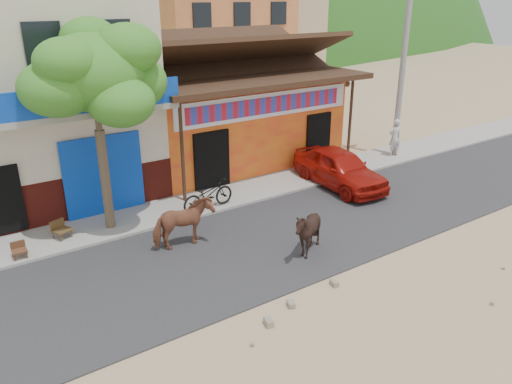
% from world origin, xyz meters
% --- Properties ---
extents(ground, '(120.00, 120.00, 0.00)m').
position_xyz_m(ground, '(0.00, 0.00, 0.00)').
color(ground, '#9E825B').
rests_on(ground, ground).
extents(road, '(60.00, 5.00, 0.04)m').
position_xyz_m(road, '(0.00, 2.50, 0.02)').
color(road, '#28282B').
rests_on(road, ground).
extents(sidewalk, '(60.00, 2.00, 0.12)m').
position_xyz_m(sidewalk, '(0.00, 6.00, 0.06)').
color(sidewalk, gray).
rests_on(sidewalk, ground).
extents(dance_club, '(8.00, 6.00, 3.60)m').
position_xyz_m(dance_club, '(2.00, 10.00, 1.80)').
color(dance_club, orange).
rests_on(dance_club, ground).
extents(cafe_building, '(7.00, 6.00, 7.00)m').
position_xyz_m(cafe_building, '(-5.50, 10.00, 3.50)').
color(cafe_building, beige).
rests_on(cafe_building, ground).
extents(apartment_front, '(9.00, 9.00, 12.00)m').
position_xyz_m(apartment_front, '(9.00, 24.00, 6.00)').
color(apartment_front, '#CC723F').
rests_on(apartment_front, ground).
extents(apartment_rear, '(8.00, 8.00, 10.00)m').
position_xyz_m(apartment_rear, '(18.00, 30.00, 5.00)').
color(apartment_rear, tan).
rests_on(apartment_rear, ground).
extents(tree, '(3.00, 3.00, 6.00)m').
position_xyz_m(tree, '(-4.60, 5.80, 3.12)').
color(tree, '#2D721E').
rests_on(tree, sidewalk).
extents(utility_pole, '(0.24, 0.24, 8.00)m').
position_xyz_m(utility_pole, '(8.20, 6.00, 4.12)').
color(utility_pole, gray).
rests_on(utility_pole, sidewalk).
extents(cow_tan, '(1.70, 0.81, 1.42)m').
position_xyz_m(cow_tan, '(-3.27, 3.53, 0.75)').
color(cow_tan, brown).
rests_on(cow_tan, road).
extents(cow_dark, '(1.44, 1.34, 1.36)m').
position_xyz_m(cow_dark, '(-0.71, 1.22, 0.72)').
color(cow_dark, black).
rests_on(cow_dark, road).
extents(red_car, '(1.94, 4.23, 1.40)m').
position_xyz_m(red_car, '(3.61, 4.61, 0.74)').
color(red_car, '#A1130B').
rests_on(red_car, road).
extents(scooter, '(1.99, 0.90, 1.01)m').
position_xyz_m(scooter, '(-1.50, 5.30, 0.62)').
color(scooter, black).
rests_on(scooter, sidewalk).
extents(pedestrian, '(0.65, 0.49, 1.61)m').
position_xyz_m(pedestrian, '(8.00, 5.86, 0.93)').
color(pedestrian, silver).
rests_on(pedestrian, sidewalk).
extents(cafe_chair_left, '(0.59, 0.59, 0.97)m').
position_xyz_m(cafe_chair_left, '(-6.00, 5.85, 0.60)').
color(cafe_chair_left, '#4A3318').
rests_on(cafe_chair_left, sidewalk).
extents(cafe_chair_right, '(0.38, 0.38, 0.79)m').
position_xyz_m(cafe_chair_right, '(-7.24, 5.30, 0.52)').
color(cafe_chair_right, '#482E18').
rests_on(cafe_chair_right, sidewalk).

